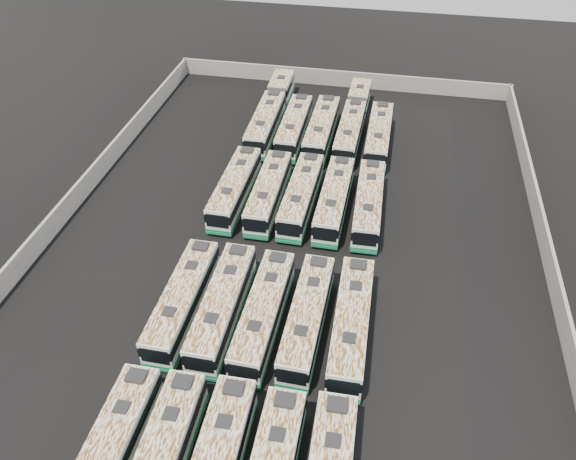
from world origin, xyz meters
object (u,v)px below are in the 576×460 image
object	(u,v)px
bus_back_center	(321,129)
bus_back_right	(353,120)
bus_midfront_left	(222,306)
bus_midback_center	(301,195)
bus_midfront_right	(307,318)
bus_back_far_left	(271,111)
bus_midfront_far_left	(183,300)
bus_midfront_far_right	(351,324)
bus_midback_far_left	(235,188)
bus_back_left	(294,127)
bus_front_far_left	(109,457)
bus_back_far_right	(379,136)
bus_midfront_center	(263,313)
bus_midback_right	(334,199)
bus_midback_far_right	(369,204)
bus_midback_left	(269,192)

from	to	relation	value
bus_back_center	bus_back_right	bearing A→B (deg)	43.64
bus_midfront_left	bus_midback_center	xyz separation A→B (m)	(3.36, 15.64, -0.03)
bus_midfront_right	bus_back_far_left	size ratio (longest dim) A/B	0.62
bus_midback_center	bus_midfront_far_left	bearing A→B (deg)	-111.63
bus_midfront_far_right	bus_midback_center	world-z (taller)	bus_midfront_far_right
bus_midback_far_left	bus_back_left	bearing A→B (deg)	76.14
bus_front_far_left	bus_midback_center	xyz separation A→B (m)	(6.59, 28.87, -0.00)
bus_back_far_right	bus_back_right	bearing A→B (deg)	135.97
bus_midfront_center	bus_midback_right	bearing A→B (deg)	78.91
bus_midfront_left	bus_midfront_right	bearing A→B (deg)	0.59
bus_midfront_left	bus_midfront_far_right	distance (m)	9.98
bus_midback_center	bus_midback_right	bearing A→B (deg)	0.79
bus_midback_center	bus_back_far_right	xyz separation A→B (m)	(6.60, 13.24, 0.00)
bus_midback_center	bus_back_far_left	xyz separation A→B (m)	(-6.72, 16.57, 0.05)
bus_midback_right	bus_midback_center	bearing A→B (deg)	-179.56
bus_midback_far_left	bus_back_far_left	bearing A→B (deg)	90.73
bus_midback_far_right	bus_back_far_right	bearing A→B (deg)	88.65
bus_back_left	bus_midback_center	bearing A→B (deg)	-76.70
bus_front_far_left	bus_midback_right	xyz separation A→B (m)	(9.85, 28.84, -0.01)
bus_midback_left	bus_back_right	bearing A→B (deg)	67.89
bus_midfront_far_right	bus_back_left	distance (m)	30.44
bus_midfront_far_right	bus_back_far_left	bearing A→B (deg)	111.67
bus_midback_far_right	bus_back_left	size ratio (longest dim) A/B	0.99
bus_front_far_left	bus_midfront_left	distance (m)	13.62
bus_midback_far_left	bus_back_far_right	world-z (taller)	bus_midback_far_left
bus_midfront_left	bus_midfront_far_left	bearing A→B (deg)	179.74
bus_back_far_left	bus_midback_center	bearing A→B (deg)	-68.92
bus_midback_center	bus_midback_right	distance (m)	3.26
bus_midfront_left	bus_midfront_far_right	size ratio (longest dim) A/B	0.99
bus_midback_far_right	bus_back_far_left	bearing A→B (deg)	127.42
bus_midfront_right	bus_midback_center	bearing A→B (deg)	102.83
bus_midfront_center	bus_midfront_right	size ratio (longest dim) A/B	1.01
bus_midback_far_left	bus_midback_far_right	size ratio (longest dim) A/B	1.01
bus_midfront_center	bus_midfront_far_right	xyz separation A→B (m)	(6.70, 0.23, 0.03)
bus_back_center	bus_back_left	bearing A→B (deg)	-179.40
bus_midfront_center	bus_back_far_left	size ratio (longest dim) A/B	0.63
bus_front_far_left	bus_midfront_far_left	distance (m)	13.22
bus_midback_right	bus_back_far_right	size ratio (longest dim) A/B	1.00
bus_midback_center	bus_back_center	size ratio (longest dim) A/B	0.97
bus_midback_far_right	bus_back_left	bearing A→B (deg)	125.15
bus_midback_far_right	bus_midfront_far_left	bearing A→B (deg)	-131.44
bus_midback_far_left	bus_midback_center	size ratio (longest dim) A/B	1.00
bus_back_center	bus_back_far_right	xyz separation A→B (m)	(6.60, -0.05, -0.06)
bus_midfront_far_right	bus_midback_center	size ratio (longest dim) A/B	1.02
bus_back_far_right	bus_midfront_far_right	bearing A→B (deg)	-89.89
bus_back_center	bus_back_far_right	world-z (taller)	bus_back_center
bus_back_left	bus_front_far_left	bearing A→B (deg)	-94.96
bus_midfront_far_right	bus_midback_right	distance (m)	15.85
bus_midback_far_left	bus_midback_right	bearing A→B (deg)	0.75
bus_back_left	bus_midfront_center	bearing A→B (deg)	-84.20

